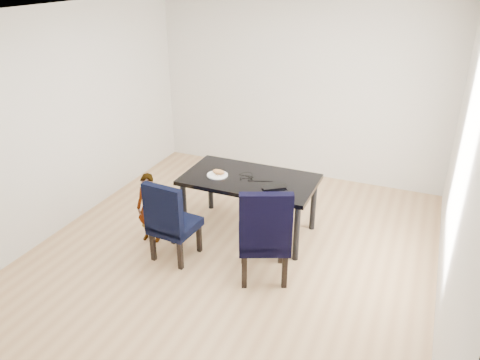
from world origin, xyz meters
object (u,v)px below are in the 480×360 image
at_px(plate, 217,175).
at_px(laptop, 273,186).
at_px(child, 149,208).
at_px(chair_left, 175,219).
at_px(dining_table, 249,205).
at_px(chair_right, 264,231).

height_order(plate, laptop, laptop).
bearing_deg(child, chair_left, -29.28).
distance_m(dining_table, chair_left, 1.02).
relative_size(chair_left, laptop, 3.38).
distance_m(dining_table, child, 1.22).
xyz_separation_m(dining_table, child, (-1.03, -0.65, 0.06)).
xyz_separation_m(chair_left, chair_right, (1.05, 0.05, 0.06)).
xyz_separation_m(dining_table, chair_right, (0.48, -0.78, 0.18)).
bearing_deg(laptop, child, -15.85).
relative_size(chair_right, laptop, 3.81).
xyz_separation_m(dining_table, plate, (-0.39, -0.09, 0.38)).
bearing_deg(chair_left, chair_right, 7.35).
bearing_deg(dining_table, chair_right, -58.56).
bearing_deg(dining_table, chair_left, -124.76).
bearing_deg(child, chair_right, -12.74).
bearing_deg(plate, chair_right, -38.47).
bearing_deg(plate, dining_table, 13.60).
relative_size(chair_right, plate, 4.31).
relative_size(dining_table, chair_right, 1.45).
relative_size(dining_table, child, 1.82).
height_order(dining_table, chair_right, chair_right).
relative_size(chair_left, child, 1.12).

